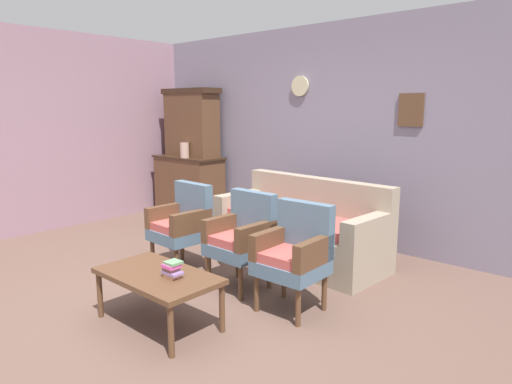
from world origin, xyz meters
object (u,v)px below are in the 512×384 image
Objects in this scene: armchair_near_cabinet at (242,236)px; armchair_by_doorway at (295,252)px; armchair_row_middle at (182,223)px; book_stack_on_table at (172,269)px; side_cabinet at (189,186)px; floral_couch at (301,232)px; vase_on_cabinet at (185,150)px; coffee_table at (158,279)px.

armchair_by_doorway is at bearing -5.90° from armchair_near_cabinet.
armchair_row_middle and armchair_by_doorway have the same top height.
side_cabinet is at bearing 138.02° from book_stack_on_table.
floral_couch is 2.20× the size of armchair_near_cabinet.
floral_couch is 1.28m from armchair_by_doorway.
book_stack_on_table is (1.00, -0.91, -0.01)m from armchair_row_middle.
vase_on_cabinet reaches higher than floral_couch.
armchair_near_cabinet reaches higher than book_stack_on_table.
vase_on_cabinet reaches higher than side_cabinet.
floral_couch is 12.97× the size of book_stack_on_table.
book_stack_on_table is at bearing -83.13° from floral_couch.
side_cabinet reaches higher than armchair_row_middle.
side_cabinet is 1.28× the size of armchair_row_middle.
side_cabinet reaches higher than book_stack_on_table.
armchair_row_middle is 1.00× the size of armchair_by_doorway.
armchair_by_doorway reaches higher than coffee_table.
side_cabinet is 1.28× the size of armchair_near_cabinet.
floral_couch and armchair_by_doorway have the same top height.
side_cabinet reaches higher than armchair_near_cabinet.
armchair_near_cabinet is (2.53, -1.41, -0.54)m from vase_on_cabinet.
vase_on_cabinet is 1.48× the size of book_stack_on_table.
armchair_near_cabinet is 1.00m from coffee_table.
vase_on_cabinet is 2.62m from floral_couch.
coffee_table is at bearing -43.81° from side_cabinet.
armchair_row_middle is at bearing 179.70° from armchair_by_doorway.
side_cabinet is at bearing 138.28° from armchair_row_middle.
floral_couch is at bearing -12.92° from side_cabinet.
vase_on_cabinet reaches higher than book_stack_on_table.
side_cabinet is at bearing 125.33° from vase_on_cabinet.
coffee_table is at bearing -123.75° from armchair_by_doorway.
floral_couch is 2.20× the size of armchair_by_doorway.
book_stack_on_table is (0.19, -0.97, -0.01)m from armchair_near_cabinet.
armchair_near_cabinet is 0.66m from armchair_by_doorway.
side_cabinet is 3.82m from book_stack_on_table.
side_cabinet is 3.73m from coffee_table.
armchair_near_cabinet is at bearing 4.28° from armchair_row_middle.
armchair_by_doorway is (0.66, -0.07, 0.00)m from armchair_near_cabinet.
coffee_table is (0.04, -1.00, -0.12)m from armchair_near_cabinet.
coffee_table is 6.56× the size of book_stack_on_table.
floral_couch is 1.31m from armchair_row_middle.
book_stack_on_table is (0.24, -1.96, 0.16)m from floral_couch.
armchair_row_middle is at bearing 132.08° from coffee_table.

